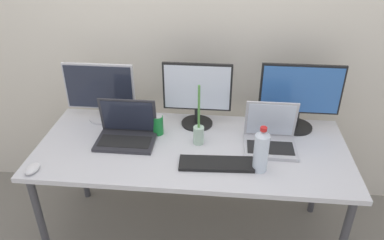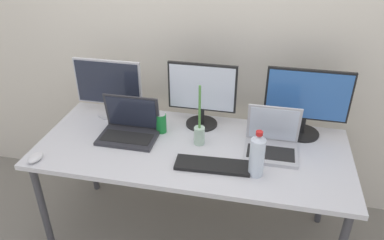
{
  "view_description": "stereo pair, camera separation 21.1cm",
  "coord_description": "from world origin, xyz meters",
  "px_view_note": "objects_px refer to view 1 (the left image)",
  "views": [
    {
      "loc": [
        0.18,
        -1.83,
        1.98
      ],
      "look_at": [
        0.0,
        0.0,
        0.92
      ],
      "focal_mm": 35.0,
      "sensor_mm": 36.0,
      "label": 1
    },
    {
      "loc": [
        0.39,
        -1.79,
        1.98
      ],
      "look_at": [
        0.0,
        0.0,
        0.92
      ],
      "focal_mm": 35.0,
      "sensor_mm": 36.0,
      "label": 2
    }
  ],
  "objects_px": {
    "work_desk": "(192,154)",
    "water_bottle": "(261,151)",
    "laptop_secondary": "(270,136)",
    "soda_can_near_keyboard": "(158,125)",
    "laptop_silver": "(127,131)",
    "bamboo_vase": "(199,132)",
    "keyboard_main": "(216,164)",
    "monitor_center": "(197,93)",
    "monitor_right": "(300,95)",
    "monitor_left": "(100,91)",
    "mouse_by_keyboard": "(32,169)"
  },
  "relations": [
    {
      "from": "monitor_center",
      "to": "monitor_right",
      "type": "xyz_separation_m",
      "value": [
        0.63,
        0.02,
        0.01
      ]
    },
    {
      "from": "monitor_left",
      "to": "laptop_secondary",
      "type": "xyz_separation_m",
      "value": [
        1.08,
        -0.22,
        -0.15
      ]
    },
    {
      "from": "keyboard_main",
      "to": "soda_can_near_keyboard",
      "type": "height_order",
      "value": "soda_can_near_keyboard"
    },
    {
      "from": "water_bottle",
      "to": "soda_can_near_keyboard",
      "type": "xyz_separation_m",
      "value": [
        -0.6,
        0.31,
        -0.06
      ]
    },
    {
      "from": "keyboard_main",
      "to": "bamboo_vase",
      "type": "xyz_separation_m",
      "value": [
        -0.11,
        0.21,
        0.06
      ]
    },
    {
      "from": "laptop_secondary",
      "to": "monitor_right",
      "type": "bearing_deg",
      "value": 50.57
    },
    {
      "from": "keyboard_main",
      "to": "water_bottle",
      "type": "distance_m",
      "value": 0.26
    },
    {
      "from": "laptop_silver",
      "to": "soda_can_near_keyboard",
      "type": "height_order",
      "value": "laptop_silver"
    },
    {
      "from": "monitor_center",
      "to": "soda_can_near_keyboard",
      "type": "distance_m",
      "value": 0.31
    },
    {
      "from": "monitor_center",
      "to": "soda_can_near_keyboard",
      "type": "bearing_deg",
      "value": -148.73
    },
    {
      "from": "water_bottle",
      "to": "bamboo_vase",
      "type": "relative_size",
      "value": 0.7
    },
    {
      "from": "laptop_secondary",
      "to": "soda_can_near_keyboard",
      "type": "distance_m",
      "value": 0.68
    },
    {
      "from": "work_desk",
      "to": "monitor_left",
      "type": "relative_size",
      "value": 4.05
    },
    {
      "from": "work_desk",
      "to": "water_bottle",
      "type": "xyz_separation_m",
      "value": [
        0.38,
        -0.18,
        0.18
      ]
    },
    {
      "from": "laptop_secondary",
      "to": "keyboard_main",
      "type": "relative_size",
      "value": 0.74
    },
    {
      "from": "monitor_right",
      "to": "water_bottle",
      "type": "distance_m",
      "value": 0.54
    },
    {
      "from": "work_desk",
      "to": "laptop_secondary",
      "type": "bearing_deg",
      "value": 7.38
    },
    {
      "from": "monitor_center",
      "to": "laptop_silver",
      "type": "distance_m",
      "value": 0.49
    },
    {
      "from": "monitor_left",
      "to": "keyboard_main",
      "type": "relative_size",
      "value": 1.11
    },
    {
      "from": "monitor_left",
      "to": "mouse_by_keyboard",
      "type": "xyz_separation_m",
      "value": [
        -0.2,
        -0.59,
        -0.19
      ]
    },
    {
      "from": "monitor_left",
      "to": "bamboo_vase",
      "type": "distance_m",
      "value": 0.71
    },
    {
      "from": "work_desk",
      "to": "bamboo_vase",
      "type": "relative_size",
      "value": 4.83
    },
    {
      "from": "monitor_right",
      "to": "laptop_secondary",
      "type": "relative_size",
      "value": 1.64
    },
    {
      "from": "bamboo_vase",
      "to": "monitor_center",
      "type": "bearing_deg",
      "value": 97.35
    },
    {
      "from": "bamboo_vase",
      "to": "mouse_by_keyboard",
      "type": "bearing_deg",
      "value": -157.28
    },
    {
      "from": "work_desk",
      "to": "soda_can_near_keyboard",
      "type": "relative_size",
      "value": 14.5
    },
    {
      "from": "laptop_silver",
      "to": "laptop_secondary",
      "type": "bearing_deg",
      "value": 1.55
    },
    {
      "from": "keyboard_main",
      "to": "water_bottle",
      "type": "height_order",
      "value": "water_bottle"
    },
    {
      "from": "mouse_by_keyboard",
      "to": "water_bottle",
      "type": "relative_size",
      "value": 0.4
    },
    {
      "from": "mouse_by_keyboard",
      "to": "keyboard_main",
      "type": "bearing_deg",
      "value": 14.39
    },
    {
      "from": "laptop_silver",
      "to": "soda_can_near_keyboard",
      "type": "relative_size",
      "value": 2.75
    },
    {
      "from": "laptop_silver",
      "to": "bamboo_vase",
      "type": "height_order",
      "value": "bamboo_vase"
    },
    {
      "from": "laptop_secondary",
      "to": "mouse_by_keyboard",
      "type": "relative_size",
      "value": 2.89
    },
    {
      "from": "work_desk",
      "to": "monitor_center",
      "type": "height_order",
      "value": "monitor_center"
    },
    {
      "from": "monitor_center",
      "to": "laptop_silver",
      "type": "xyz_separation_m",
      "value": [
        -0.4,
        -0.23,
        -0.17
      ]
    },
    {
      "from": "bamboo_vase",
      "to": "monitor_right",
      "type": "bearing_deg",
      "value": 21.56
    },
    {
      "from": "laptop_silver",
      "to": "mouse_by_keyboard",
      "type": "height_order",
      "value": "laptop_silver"
    },
    {
      "from": "laptop_secondary",
      "to": "keyboard_main",
      "type": "distance_m",
      "value": 0.38
    },
    {
      "from": "monitor_center",
      "to": "laptop_silver",
      "type": "bearing_deg",
      "value": -150.81
    },
    {
      "from": "laptop_secondary",
      "to": "bamboo_vase",
      "type": "relative_size",
      "value": 0.8
    },
    {
      "from": "monitor_center",
      "to": "laptop_secondary",
      "type": "xyz_separation_m",
      "value": [
        0.45,
        -0.2,
        -0.17
      ]
    },
    {
      "from": "laptop_silver",
      "to": "keyboard_main",
      "type": "bearing_deg",
      "value": -20.56
    },
    {
      "from": "monitor_left",
      "to": "bamboo_vase",
      "type": "relative_size",
      "value": 1.19
    },
    {
      "from": "monitor_left",
      "to": "monitor_right",
      "type": "relative_size",
      "value": 0.92
    },
    {
      "from": "soda_can_near_keyboard",
      "to": "work_desk",
      "type": "bearing_deg",
      "value": -28.86
    },
    {
      "from": "monitor_left",
      "to": "laptop_silver",
      "type": "height_order",
      "value": "monitor_left"
    },
    {
      "from": "bamboo_vase",
      "to": "laptop_secondary",
      "type": "bearing_deg",
      "value": 2.39
    },
    {
      "from": "monitor_center",
      "to": "mouse_by_keyboard",
      "type": "height_order",
      "value": "monitor_center"
    },
    {
      "from": "work_desk",
      "to": "water_bottle",
      "type": "height_order",
      "value": "water_bottle"
    },
    {
      "from": "monitor_center",
      "to": "mouse_by_keyboard",
      "type": "relative_size",
      "value": 4.1
    }
  ]
}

